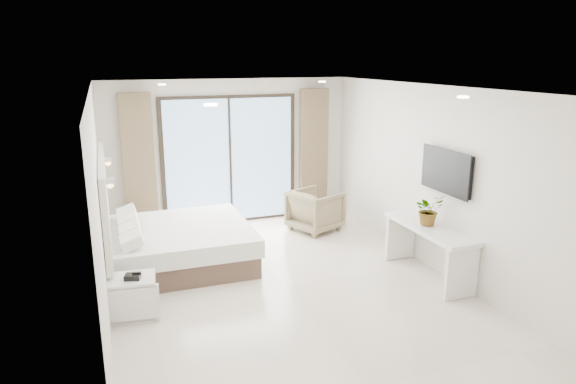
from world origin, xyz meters
name	(u,v)px	position (x,y,z in m)	size (l,w,h in m)	color
ground	(285,286)	(0.00, 0.00, 0.00)	(6.20, 6.20, 0.00)	beige
room_shell	(251,163)	(-0.20, 0.88, 1.58)	(4.62, 6.22, 2.72)	silver
bed	(178,245)	(-1.26, 1.30, 0.31)	(2.10, 2.00, 0.73)	brown
nightstand	(133,297)	(-2.02, -0.18, 0.25)	(0.60, 0.51, 0.50)	white
phone	(133,277)	(-2.00, -0.22, 0.54)	(0.18, 0.14, 0.06)	black
console_desk	(429,240)	(2.04, -0.40, 0.57)	(0.51, 1.64, 0.77)	white
plant	(429,213)	(2.04, -0.34, 0.94)	(0.40, 0.45, 0.35)	#33662D
armchair	(315,208)	(1.33, 2.07, 0.41)	(0.80, 0.75, 0.82)	#857957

